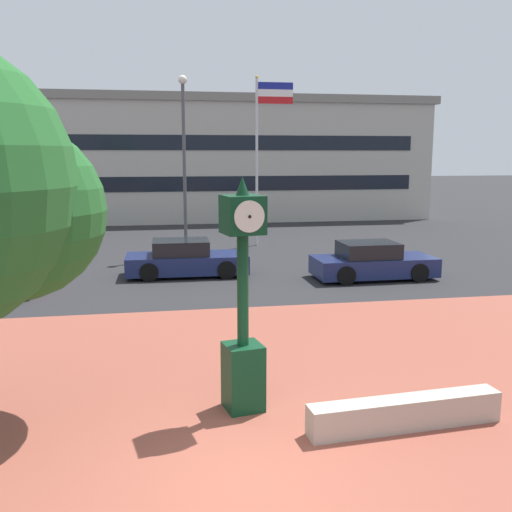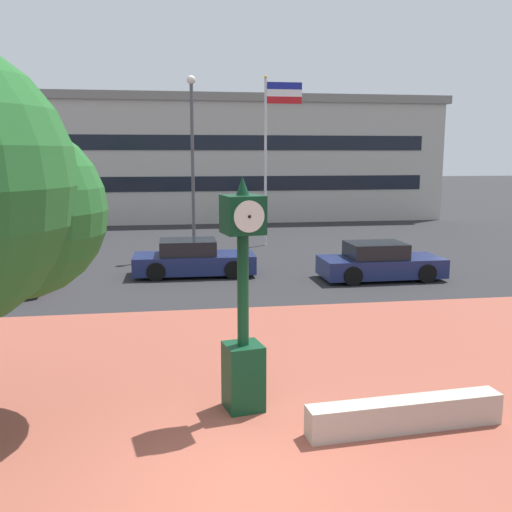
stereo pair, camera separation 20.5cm
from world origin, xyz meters
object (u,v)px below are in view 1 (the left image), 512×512
Objects in this scene: flagpole_primary at (261,145)px; civic_building at (185,158)px; car_street_distant at (186,260)px; street_lamp_post at (184,149)px; street_clock at (243,313)px; car_street_mid at (372,262)px.

civic_building reaches higher than flagpole_primary.
car_street_distant is at bearing -93.50° from civic_building.
civic_building is at bearing 98.81° from flagpole_primary.
street_lamp_post is (-3.68, -2.19, -0.20)m from flagpole_primary.
flagpole_primary is 1.05× the size of street_lamp_post.
street_clock is 0.94× the size of car_street_mid.
street_clock is 0.91× the size of car_street_distant.
flagpole_primary reaches higher than car_street_mid.
street_clock is at bearing -91.86° from civic_building.
civic_building reaches higher than street_clock.
car_street_mid is at bearing -73.48° from flagpole_primary.
flagpole_primary is (-2.39, 8.06, 4.11)m from car_street_mid.
car_street_distant is 0.55× the size of flagpole_primary.
street_clock reaches higher than car_street_mid.
street_lamp_post is at bearing -149.20° from flagpole_primary.
car_street_distant is 23.15m from civic_building.
street_lamp_post is at bearing -93.46° from civic_building.
street_clock reaches higher than car_street_distant.
civic_building reaches higher than street_lamp_post.
car_street_mid is at bearing 76.77° from car_street_distant.
flagpole_primary is at bearing 30.80° from street_lamp_post.
street_lamp_post is at bearing 79.78° from street_clock.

